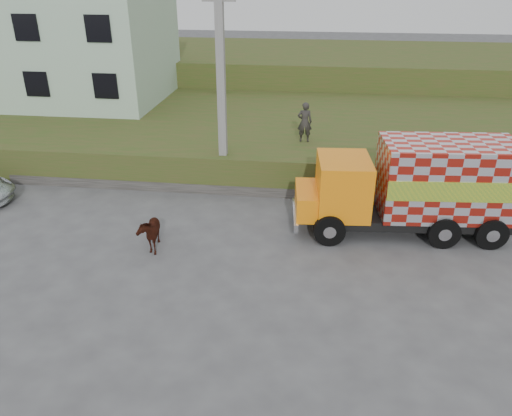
# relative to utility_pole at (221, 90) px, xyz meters

# --- Properties ---
(ground) EXTENTS (120.00, 120.00, 0.00)m
(ground) POSITION_rel_utility_pole_xyz_m (1.00, -4.60, -4.08)
(ground) COLOR #474749
(ground) RESTS_ON ground
(embankment) EXTENTS (40.00, 12.00, 1.50)m
(embankment) POSITION_rel_utility_pole_xyz_m (1.00, 5.40, -3.33)
(embankment) COLOR #33501A
(embankment) RESTS_ON ground
(embankment_far) EXTENTS (40.00, 12.00, 3.00)m
(embankment_far) POSITION_rel_utility_pole_xyz_m (1.00, 17.40, -2.58)
(embankment_far) COLOR #33501A
(embankment_far) RESTS_ON ground
(retaining_strip) EXTENTS (16.00, 0.50, 0.40)m
(retaining_strip) POSITION_rel_utility_pole_xyz_m (-1.00, -0.40, -3.88)
(retaining_strip) COLOR #595651
(retaining_strip) RESTS_ON ground
(building) EXTENTS (10.00, 8.00, 6.00)m
(building) POSITION_rel_utility_pole_xyz_m (-10.00, 8.40, 0.42)
(building) COLOR #A5C2A8
(building) RESTS_ON embankment
(utility_pole) EXTENTS (1.20, 0.30, 8.00)m
(utility_pole) POSITION_rel_utility_pole_xyz_m (0.00, 0.00, 0.00)
(utility_pole) COLOR gray
(utility_pole) RESTS_ON ground
(cargo_truck) EXTENTS (7.34, 2.99, 3.20)m
(cargo_truck) POSITION_rel_utility_pole_xyz_m (7.04, -2.71, -2.43)
(cargo_truck) COLOR black
(cargo_truck) RESTS_ON ground
(cow) EXTENTS (0.96, 1.53, 1.20)m
(cow) POSITION_rel_utility_pole_xyz_m (-1.50, -4.99, -3.47)
(cow) COLOR black
(cow) RESTS_ON ground
(pedestrian) EXTENTS (0.64, 0.45, 1.69)m
(pedestrian) POSITION_rel_utility_pole_xyz_m (3.12, 2.06, -1.73)
(pedestrian) COLOR #2D2A28
(pedestrian) RESTS_ON embankment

